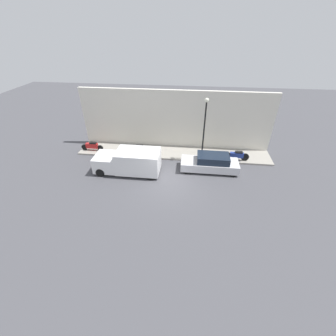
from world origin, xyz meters
name	(u,v)px	position (x,y,z in m)	size (l,w,h in m)	color
ground_plane	(167,184)	(0.00, 0.00, 0.00)	(60.00, 60.00, 0.00)	#47474C
sidewalk	(173,153)	(4.53, 0.00, 0.07)	(2.39, 16.65, 0.14)	gray
building_facade	(175,120)	(5.87, 0.00, 2.59)	(0.30, 16.65, 5.18)	silver
parked_car	(210,163)	(2.18, -3.10, 0.65)	(1.65, 4.40, 1.36)	silver
delivery_van	(129,161)	(1.25, 3.11, 0.93)	(1.98, 4.95, 1.83)	white
motorcycle_black	(138,149)	(3.98, 3.02, 0.57)	(0.30, 2.14, 0.78)	black
motorcycle_red	(92,146)	(4.04, 7.22, 0.56)	(0.30, 1.98, 0.78)	#B21E1E
motorcycle_blue	(237,155)	(3.73, -5.32, 0.59)	(0.30, 2.03, 0.82)	navy
streetlamp	(205,122)	(3.70, -2.46, 3.38)	(0.33, 0.33, 5.07)	black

